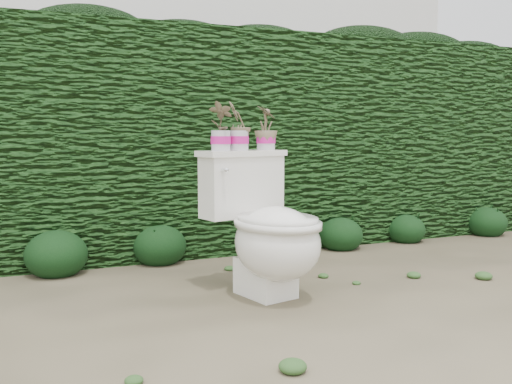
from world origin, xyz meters
name	(u,v)px	position (x,y,z in m)	size (l,w,h in m)	color
ground	(276,301)	(0.00, 0.00, 0.00)	(60.00, 60.00, 0.00)	#7E7357
hedge	(188,142)	(0.00, 1.60, 0.80)	(8.00, 1.00, 1.60)	#24531B
house_wall	(143,57)	(0.60, 6.00, 2.00)	(8.00, 3.50, 4.00)	silver
toilet	(268,231)	(0.00, 0.10, 0.36)	(0.60, 0.76, 0.78)	white
potted_plant_left	(221,127)	(-0.19, 0.31, 0.90)	(0.13, 0.09, 0.25)	#287F27
potted_plant_center	(239,127)	(-0.07, 0.33, 0.90)	(0.14, 0.11, 0.26)	#287F27
potted_plant_right	(266,129)	(0.11, 0.38, 0.89)	(0.13, 0.13, 0.24)	#287F27
liriope_clump_2	(56,250)	(-1.01, 1.05, 0.15)	(0.38, 0.38, 0.30)	#133713
liriope_clump_3	(159,242)	(-0.35, 1.11, 0.14)	(0.36, 0.36, 0.29)	#133713
liriope_clump_4	(266,237)	(0.40, 1.03, 0.13)	(0.34, 0.34, 0.27)	#133713
liriope_clump_5	(341,231)	(1.03, 1.04, 0.13)	(0.33, 0.33, 0.27)	#133713
liriope_clump_6	(406,226)	(1.66, 1.08, 0.12)	(0.31, 0.31, 0.25)	#133713
liriope_clump_7	(487,219)	(2.49, 1.05, 0.13)	(0.33, 0.33, 0.27)	#133713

